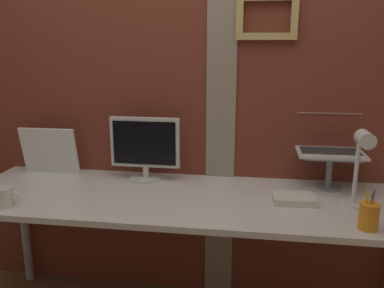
% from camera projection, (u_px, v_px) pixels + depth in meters
% --- Properties ---
extents(brick_wall_back, '(3.50, 0.16, 2.53)m').
position_uv_depth(brick_wall_back, '(182.00, 87.00, 2.33)').
color(brick_wall_back, brown).
rests_on(brick_wall_back, ground_plane).
extents(desk, '(2.34, 0.71, 0.75)m').
position_uv_depth(desk, '(189.00, 208.00, 2.06)').
color(desk, silver).
rests_on(desk, ground_plane).
extents(monitor, '(0.39, 0.18, 0.36)m').
position_uv_depth(monitor, '(145.00, 146.00, 2.26)').
color(monitor, silver).
rests_on(monitor, desk).
extents(laptop_stand, '(0.28, 0.22, 0.19)m').
position_uv_depth(laptop_stand, '(330.00, 165.00, 2.13)').
color(laptop_stand, gray).
rests_on(laptop_stand, desk).
extents(laptop, '(0.34, 0.31, 0.20)m').
position_uv_depth(laptop, '(329.00, 142.00, 2.17)').
color(laptop, silver).
rests_on(laptop, laptop_stand).
extents(whiteboard_panel, '(0.34, 0.07, 0.28)m').
position_uv_depth(whiteboard_panel, '(49.00, 151.00, 2.39)').
color(whiteboard_panel, white).
rests_on(whiteboard_panel, desk).
extents(desk_lamp, '(0.12, 0.20, 0.38)m').
position_uv_depth(desk_lamp, '(360.00, 161.00, 1.82)').
color(desk_lamp, white).
rests_on(desk_lamp, desk).
extents(pen_cup, '(0.08, 0.08, 0.18)m').
position_uv_depth(pen_cup, '(369.00, 216.00, 1.67)').
color(pen_cup, orange).
rests_on(pen_cup, desk).
extents(coffee_mug, '(0.13, 0.09, 0.09)m').
position_uv_depth(coffee_mug, '(3.00, 197.00, 1.91)').
color(coffee_mug, silver).
rests_on(coffee_mug, desk).
extents(paper_clutter_stack, '(0.20, 0.15, 0.04)m').
position_uv_depth(paper_clutter_stack, '(294.00, 199.00, 1.97)').
color(paper_clutter_stack, silver).
rests_on(paper_clutter_stack, desk).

